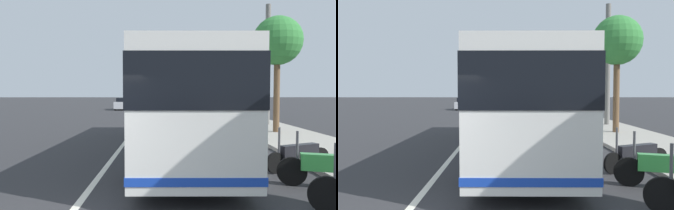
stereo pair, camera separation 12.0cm
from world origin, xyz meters
TOP-DOWN VIEW (x-y plane):
  - sidewalk_curb at (10.00, -7.56)m, footprint 110.00×3.60m
  - lane_divider_line at (10.00, 0.00)m, footprint 110.00×0.16m
  - coach_bus at (7.44, -2.30)m, footprint 11.84×2.71m
  - motorcycle_angled at (3.08, -5.34)m, footprint 0.69×2.07m
  - motorcycle_nearest_curb at (4.70, -5.43)m, footprint 0.98×2.13m
  - car_far_distant at (43.60, 2.36)m, footprint 4.57×2.06m
  - car_ahead_same_lane at (33.41, 2.97)m, footprint 4.10×2.08m
  - car_side_street at (51.68, 2.99)m, footprint 4.07×2.00m
  - roadside_tree_mid_block at (11.87, -7.40)m, footprint 2.46×2.46m
  - roadside_tree_far_block at (22.56, -7.21)m, footprint 2.89×2.89m
  - utility_pole at (15.51, -8.15)m, footprint 0.32×0.32m

SIDE VIEW (x-z plane):
  - lane_divider_line at x=10.00m, z-range 0.00..0.01m
  - sidewalk_curb at x=10.00m, z-range 0.00..0.14m
  - motorcycle_nearest_curb at x=4.70m, z-range -0.15..1.08m
  - motorcycle_angled at x=3.08m, z-range -0.16..1.13m
  - car_side_street at x=51.68m, z-range -0.03..1.36m
  - car_ahead_same_lane at x=33.41m, z-range -0.04..1.39m
  - car_far_distant at x=43.60m, z-range -0.03..1.39m
  - coach_bus at x=7.44m, z-range 0.26..3.51m
  - roadside_tree_far_block at x=22.56m, z-range 0.94..5.78m
  - utility_pole at x=15.51m, z-range 0.00..7.56m
  - roadside_tree_mid_block at x=11.87m, z-range 1.69..7.67m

